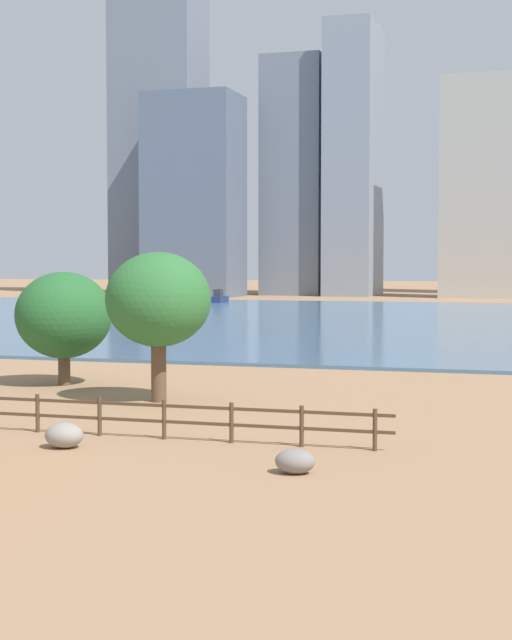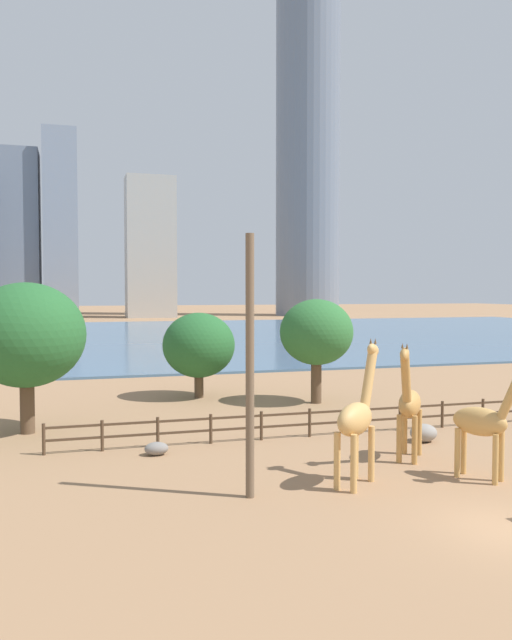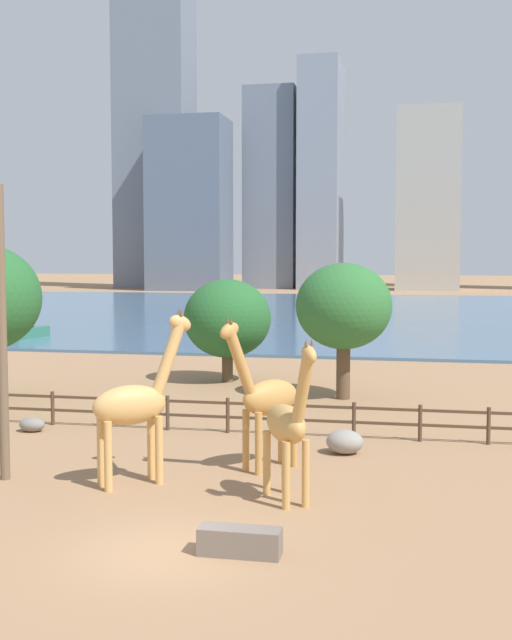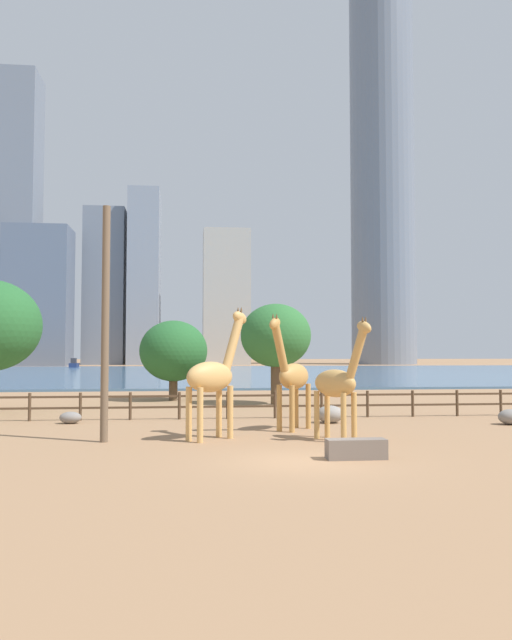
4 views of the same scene
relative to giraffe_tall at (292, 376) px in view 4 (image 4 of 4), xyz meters
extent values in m
plane|color=#9E7551|center=(-0.90, 72.76, -2.22)|extent=(400.00, 400.00, 0.00)
cube|color=#476B8C|center=(-0.90, 69.76, -2.12)|extent=(180.00, 86.00, 0.20)
cylinder|color=#C18C47|center=(-0.11, -0.62, -1.28)|extent=(0.30, 0.30, 1.88)
cylinder|color=#C18C47|center=(-0.57, -0.26, -1.28)|extent=(0.30, 0.30, 1.88)
cylinder|color=#C18C47|center=(0.78, 0.53, -1.28)|extent=(0.30, 0.30, 1.88)
cylinder|color=#C18C47|center=(0.32, 0.89, -1.28)|extent=(0.30, 0.30, 1.88)
ellipsoid|color=#C18C47|center=(0.10, 0.14, -0.02)|extent=(1.92, 2.15, 1.09)
cylinder|color=#C18C47|center=(-0.62, -0.80, 1.15)|extent=(0.95, 1.10, 2.04)
ellipsoid|color=#C18C47|center=(-0.87, -1.13, 2.11)|extent=(0.75, 0.83, 0.66)
cone|color=brown|center=(-0.80, -1.18, 2.42)|extent=(0.14, 0.14, 0.20)
cone|color=brown|center=(-0.94, -1.08, 2.42)|extent=(0.14, 0.14, 0.20)
cylinder|color=tan|center=(1.69, -3.38, -1.34)|extent=(0.28, 0.28, 1.76)
cylinder|color=tan|center=(1.23, -3.67, -1.34)|extent=(0.28, 0.28, 1.76)
cylinder|color=tan|center=(0.96, -2.23, -1.34)|extent=(0.28, 0.28, 1.76)
cylinder|color=tan|center=(0.50, -2.52, -1.34)|extent=(0.28, 0.28, 1.76)
ellipsoid|color=tan|center=(1.09, -2.95, -0.16)|extent=(1.69, 2.06, 1.02)
cylinder|color=tan|center=(1.67, -3.86, 0.95)|extent=(0.80, 1.02, 1.92)
ellipsoid|color=tan|center=(1.86, -4.17, 1.85)|extent=(0.66, 0.79, 0.61)
cone|color=brown|center=(1.93, -4.12, 2.15)|extent=(0.13, 0.13, 0.19)
cone|color=brown|center=(1.79, -4.21, 2.15)|extent=(0.13, 0.13, 0.19)
cylinder|color=tan|center=(-3.09, -1.66, -1.24)|extent=(0.32, 0.32, 1.95)
cylinder|color=tan|center=(-2.69, -2.11, -1.24)|extent=(0.32, 0.32, 1.95)
cylinder|color=tan|center=(-4.23, -2.65, -1.24)|extent=(0.32, 0.32, 1.95)
cylinder|color=tan|center=(-3.83, -3.11, -1.24)|extent=(0.32, 0.32, 1.95)
ellipsoid|color=tan|center=(-3.46, -2.38, 0.07)|extent=(2.19, 2.07, 1.13)
cylinder|color=tan|center=(-2.57, -1.60, 1.31)|extent=(1.05, 0.98, 2.14)
ellipsoid|color=tan|center=(-2.28, -1.35, 2.32)|extent=(0.84, 0.80, 0.67)
cone|color=brown|center=(-2.34, -1.29, 2.65)|extent=(0.15, 0.15, 0.21)
cone|color=brown|center=(-2.22, -1.42, 2.65)|extent=(0.15, 0.15, 0.21)
cylinder|color=brown|center=(-7.24, -2.56, 2.04)|extent=(0.28, 0.28, 8.51)
ellipsoid|color=gray|center=(-9.50, 3.50, -1.95)|extent=(0.97, 0.71, 0.53)
ellipsoid|color=gray|center=(9.97, 0.94, -1.88)|extent=(1.11, 0.91, 0.68)
ellipsoid|color=gray|center=(2.16, 2.47, -1.83)|extent=(1.22, 1.05, 0.79)
cube|color=#72665B|center=(0.76, -7.00, -1.92)|extent=(1.80, 0.60, 0.60)
cylinder|color=#4C3826|center=(-11.59, 4.76, -1.57)|extent=(0.14, 0.14, 1.30)
cylinder|color=#4C3826|center=(-9.28, 4.76, -1.57)|extent=(0.14, 0.14, 1.30)
cylinder|color=#4C3826|center=(-6.97, 4.76, -1.57)|extent=(0.14, 0.14, 1.30)
cylinder|color=#4C3826|center=(-4.66, 4.76, -1.57)|extent=(0.14, 0.14, 1.30)
cylinder|color=#4C3826|center=(-2.35, 4.76, -1.57)|extent=(0.14, 0.14, 1.30)
cylinder|color=#4C3826|center=(-0.04, 4.76, -1.57)|extent=(0.14, 0.14, 1.30)
cylinder|color=#4C3826|center=(2.27, 4.76, -1.57)|extent=(0.14, 0.14, 1.30)
cylinder|color=#4C3826|center=(4.59, 4.76, -1.57)|extent=(0.14, 0.14, 1.30)
cylinder|color=#4C3826|center=(6.90, 4.76, -1.57)|extent=(0.14, 0.14, 1.30)
cylinder|color=#4C3826|center=(9.21, 4.76, -1.57)|extent=(0.14, 0.14, 1.30)
cylinder|color=#4C3826|center=(11.52, 4.76, -1.57)|extent=(0.14, 0.14, 1.30)
cube|color=#4C3826|center=(-0.90, 4.76, -1.12)|extent=(26.10, 0.08, 0.10)
cube|color=#4C3826|center=(-0.90, 4.76, -1.64)|extent=(26.10, 0.08, 0.10)
cylinder|color=brown|center=(-5.21, 16.56, -1.47)|extent=(0.57, 0.57, 1.49)
ellipsoid|color=#26602D|center=(-5.21, 16.56, 1.08)|extent=(4.51, 4.51, 4.06)
cylinder|color=brown|center=(1.14, 12.72, -0.97)|extent=(0.63, 0.63, 2.50)
ellipsoid|color=#2D6B33|center=(1.14, 12.72, 2.03)|extent=(4.36, 4.36, 3.92)
cube|color=navy|center=(-26.97, 103.52, -1.60)|extent=(1.67, 4.26, 0.84)
cube|color=#333338|center=(-26.95, 102.99, -0.68)|extent=(1.06, 1.55, 1.01)
cylinder|color=slate|center=(49.16, 140.07, 49.68)|extent=(17.50, 17.50, 103.80)
cube|color=slate|center=(-40.12, 129.30, 14.51)|extent=(15.03, 11.32, 33.47)
cube|color=slate|center=(-50.58, 139.84, 35.70)|extent=(15.03, 11.69, 75.84)
cube|color=gray|center=(-15.81, 142.90, 20.88)|extent=(8.09, 15.15, 46.19)
cube|color=slate|center=(-26.14, 143.43, 18.43)|extent=(10.61, 11.33, 41.30)
cube|color=#ADA89E|center=(5.82, 137.71, 15.48)|extent=(12.21, 8.73, 35.41)
camera|label=1|loc=(16.50, -24.76, 3.57)|focal=55.00mm
camera|label=2|loc=(-12.59, -21.71, 4.45)|focal=35.00mm
camera|label=3|loc=(4.49, -23.50, 4.22)|focal=45.00mm
camera|label=4|loc=(-4.29, -25.41, 0.97)|focal=35.00mm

